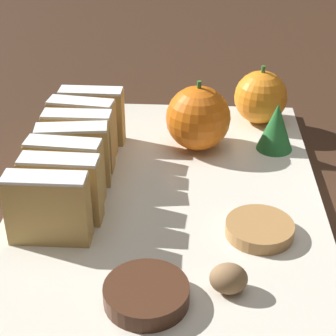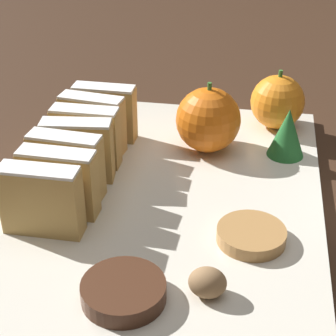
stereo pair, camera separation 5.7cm
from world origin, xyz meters
The scene contains 15 objects.
ground_plane centered at (0.00, 0.00, 0.00)m, with size 6.00×6.00×0.00m, color #382316.
serving_platter centered at (0.00, 0.00, 0.01)m, with size 0.32×0.45×0.01m.
stollen_slice_front centered at (-0.10, -0.08, 0.05)m, with size 0.07×0.02×0.07m.
stollen_slice_second centered at (-0.10, -0.05, 0.05)m, with size 0.08×0.03×0.07m.
stollen_slice_third centered at (-0.10, -0.02, 0.05)m, with size 0.08×0.03×0.07m.
stollen_slice_fourth centered at (-0.10, 0.01, 0.05)m, with size 0.08×0.03×0.07m.
stollen_slice_fifth centered at (-0.10, 0.05, 0.05)m, with size 0.07×0.02×0.07m.
stollen_slice_sixth centered at (-0.10, 0.08, 0.05)m, with size 0.08×0.03×0.07m.
stollen_slice_back centered at (-0.10, 0.11, 0.05)m, with size 0.08×0.02×0.07m.
orange_near centered at (0.11, 0.18, 0.05)m, with size 0.07×0.07×0.08m.
orange_far centered at (0.03, 0.10, 0.05)m, with size 0.08×0.08×0.08m.
walnut centered at (0.06, -0.14, 0.02)m, with size 0.03×0.03×0.03m.
chocolate_cookie centered at (-0.01, -0.16, 0.02)m, with size 0.07×0.07×0.02m.
gingerbread_cookie centered at (0.09, -0.07, 0.02)m, with size 0.06×0.06×0.01m.
evergreen_sprig centered at (0.12, 0.10, 0.04)m, with size 0.04×0.04×0.06m.
Camera 1 is at (0.03, -0.49, 0.33)m, focal length 60.00 mm.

